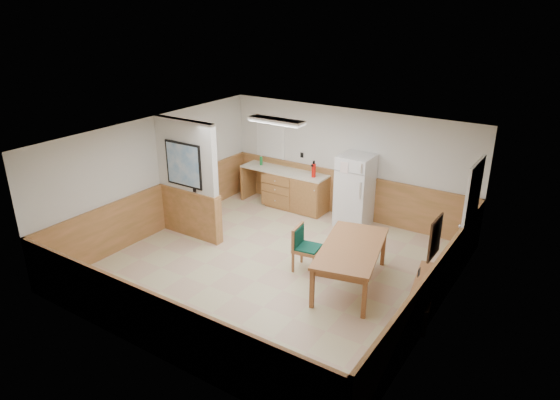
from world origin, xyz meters
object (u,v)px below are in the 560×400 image
Objects in this scene: dining_bench at (424,290)px; soap_bottle at (261,161)px; dining_chair at (303,245)px; fire_extinguisher at (314,170)px; refrigerator at (355,190)px; dining_table at (351,251)px.

soap_bottle is at bearing 143.53° from dining_bench.
dining_chair is (-2.29, 0.05, 0.15)m from dining_bench.
soap_bottle is (-4.97, 2.49, 0.66)m from dining_bench.
fire_extinguisher is (-3.44, 2.42, 0.73)m from dining_bench.
refrigerator is 4.13× the size of fire_extinguisher.
dining_table is at bearing -34.09° from soap_bottle.
dining_table is 4.42m from soap_bottle.
dining_bench is 7.59× the size of soap_bottle.
soap_bottle is at bearing 152.54° from fire_extinguisher.
refrigerator reaches higher than dining_chair.
dining_table reaches higher than dining_bench.
dining_table is 9.89× the size of soap_bottle.
dining_chair reaches higher than dining_table.
dining_bench is (1.31, -0.02, -0.32)m from dining_table.
fire_extinguisher is (-1.05, 0.01, 0.27)m from refrigerator.
dining_bench is 5.60m from soap_bottle.
soap_bottle is at bearing 132.68° from dining_table.
refrigerator reaches higher than fire_extinguisher.
dining_table is at bearing -66.39° from refrigerator.
fire_extinguisher reaches higher than soap_bottle.
dining_bench is at bearing -59.69° from fire_extinguisher.
dining_table is 2.48× the size of dining_chair.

